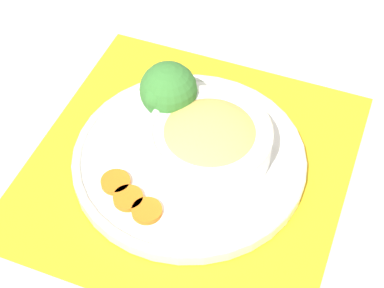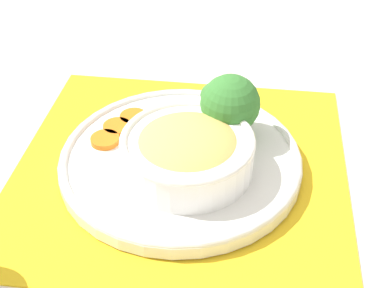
# 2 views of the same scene
# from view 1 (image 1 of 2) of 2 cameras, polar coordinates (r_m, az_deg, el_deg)

# --- Properties ---
(ground_plane) EXTENTS (4.00, 4.00, 0.00)m
(ground_plane) POSITION_cam_1_polar(r_m,az_deg,el_deg) (0.82, -0.24, -1.96)
(ground_plane) COLOR beige
(placemat) EXTENTS (0.44, 0.43, 0.00)m
(placemat) POSITION_cam_1_polar(r_m,az_deg,el_deg) (0.82, -0.24, -1.87)
(placemat) COLOR yellow
(placemat) RESTS_ON ground_plane
(plate) EXTENTS (0.30, 0.30, 0.02)m
(plate) POSITION_cam_1_polar(r_m,az_deg,el_deg) (0.81, -0.24, -1.28)
(plate) COLOR white
(plate) RESTS_ON placemat
(bowl) EXTENTS (0.16, 0.16, 0.06)m
(bowl) POSITION_cam_1_polar(r_m,az_deg,el_deg) (0.79, 1.56, 0.41)
(bowl) COLOR white
(bowl) RESTS_ON plate
(broccoli_floret) EXTENTS (0.07, 0.07, 0.09)m
(broccoli_floret) POSITION_cam_1_polar(r_m,az_deg,el_deg) (0.82, -2.14, 4.76)
(broccoli_floret) COLOR #759E51
(broccoli_floret) RESTS_ON plate
(carrot_slice_near) EXTENTS (0.04, 0.04, 0.01)m
(carrot_slice_near) POSITION_cam_1_polar(r_m,az_deg,el_deg) (0.78, -6.80, -3.38)
(carrot_slice_near) COLOR orange
(carrot_slice_near) RESTS_ON plate
(carrot_slice_middle) EXTENTS (0.04, 0.04, 0.01)m
(carrot_slice_middle) POSITION_cam_1_polar(r_m,az_deg,el_deg) (0.77, -5.69, -4.82)
(carrot_slice_middle) COLOR orange
(carrot_slice_middle) RESTS_ON plate
(carrot_slice_far) EXTENTS (0.04, 0.04, 0.01)m
(carrot_slice_far) POSITION_cam_1_polar(r_m,az_deg,el_deg) (0.75, -4.03, -5.94)
(carrot_slice_far) COLOR orange
(carrot_slice_far) RESTS_ON plate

